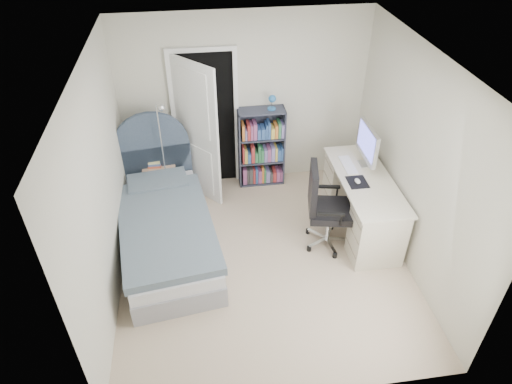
{
  "coord_description": "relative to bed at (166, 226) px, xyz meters",
  "views": [
    {
      "loc": [
        -0.66,
        -3.97,
        4.02
      ],
      "look_at": [
        -0.08,
        0.09,
        0.97
      ],
      "focal_mm": 32.0,
      "sensor_mm": 36.0,
      "label": 1
    }
  ],
  "objects": [
    {
      "name": "floor_lamp",
      "position": [
        0.03,
        0.87,
        0.32
      ],
      "size": [
        0.22,
        0.22,
        1.54
      ],
      "color": "silver",
      "rests_on": "ground"
    },
    {
      "name": "door",
      "position": [
        0.53,
        1.15,
        0.72
      ],
      "size": [
        0.92,
        0.65,
        2.06
      ],
      "color": "black",
      "rests_on": "ground"
    },
    {
      "name": "bookcase",
      "position": [
        1.39,
        1.23,
        0.23
      ],
      "size": [
        0.67,
        0.29,
        1.41
      ],
      "color": "#363A4A",
      "rests_on": "ground"
    },
    {
      "name": "office_chair",
      "position": [
        1.92,
        -0.23,
        0.31
      ],
      "size": [
        0.61,
        0.63,
        1.14
      ],
      "color": "silver",
      "rests_on": "ground"
    },
    {
      "name": "bed",
      "position": [
        0.0,
        0.0,
        0.0
      ],
      "size": [
        1.33,
        2.35,
        1.37
      ],
      "color": "gray",
      "rests_on": "ground"
    },
    {
      "name": "room_shell",
      "position": [
        1.17,
        -0.43,
        0.94
      ],
      "size": [
        3.5,
        3.7,
        2.6
      ],
      "color": "tan",
      "rests_on": "ground"
    },
    {
      "name": "nightstand",
      "position": [
        -0.09,
        1.06,
        0.12
      ],
      "size": [
        0.45,
        0.45,
        0.65
      ],
      "color": "tan",
      "rests_on": "ground"
    },
    {
      "name": "desk",
      "position": [
        2.51,
        -0.01,
        0.12
      ],
      "size": [
        0.65,
        1.61,
        1.32
      ],
      "color": "beige",
      "rests_on": "ground"
    }
  ]
}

